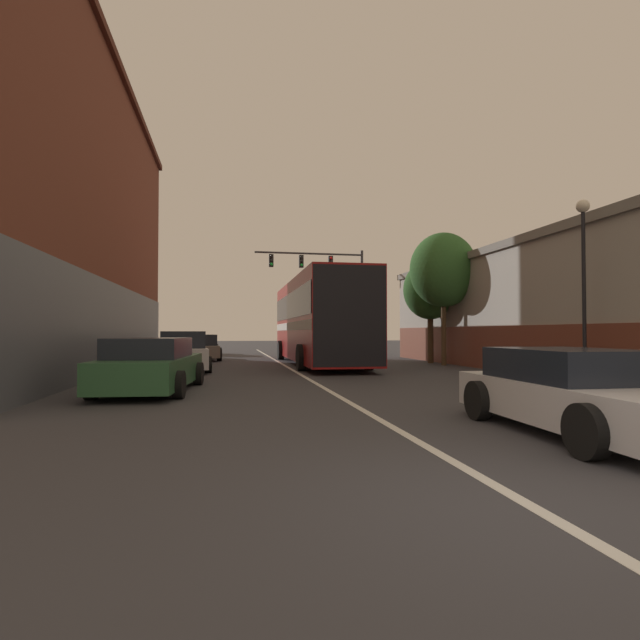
{
  "coord_description": "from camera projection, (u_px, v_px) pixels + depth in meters",
  "views": [
    {
      "loc": [
        -2.49,
        -3.65,
        1.45
      ],
      "look_at": [
        1.27,
        16.33,
        1.94
      ],
      "focal_mm": 28.0,
      "sensor_mm": 36.0,
      "label": 1
    }
  ],
  "objects": [
    {
      "name": "parked_car_left_mid",
      "position": [
        151.0,
        366.0,
        12.1
      ],
      "size": [
        2.35,
        4.83,
        1.31
      ],
      "rotation": [
        0.0,
        0.0,
        1.48
      ],
      "color": "#285633",
      "rests_on": "ground_plane"
    },
    {
      "name": "street_tree_near",
      "position": [
        443.0,
        270.0,
        21.79
      ],
      "size": [
        2.95,
        2.66,
        5.8
      ],
      "color": "#4C3823",
      "rests_on": "ground_plane"
    },
    {
      "name": "ground_plane",
      "position": [
        540.0,
        512.0,
        4.01
      ],
      "size": [
        160.0,
        160.0,
        0.0
      ],
      "primitive_type": "plane",
      "color": "#38383D"
    },
    {
      "name": "lane_center_line",
      "position": [
        290.0,
        369.0,
        19.68
      ],
      "size": [
        0.14,
        43.89,
        0.01
      ],
      "color": "silver",
      "rests_on": "ground_plane"
    },
    {
      "name": "parked_car_left_far",
      "position": [
        183.0,
        352.0,
        18.72
      ],
      "size": [
        2.27,
        4.76,
        1.48
      ],
      "rotation": [
        0.0,
        0.0,
        1.66
      ],
      "color": "silver",
      "rests_on": "ground_plane"
    },
    {
      "name": "parked_car_left_distant",
      "position": [
        203.0,
        345.0,
        32.31
      ],
      "size": [
        2.02,
        3.89,
        1.29
      ],
      "rotation": [
        0.0,
        0.0,
        1.59
      ],
      "color": "silver",
      "rests_on": "ground_plane"
    },
    {
      "name": "traffic_signal_gantry",
      "position": [
        328.0,
        277.0,
        32.25
      ],
      "size": [
        7.1,
        0.36,
        6.81
      ],
      "color": "#333338",
      "rests_on": "ground_plane"
    },
    {
      "name": "bus",
      "position": [
        318.0,
        318.0,
        22.71
      ],
      "size": [
        3.0,
        12.7,
        3.76
      ],
      "rotation": [
        0.0,
        0.0,
        1.56
      ],
      "color": "maroon",
      "rests_on": "ground_plane"
    },
    {
      "name": "parked_car_left_near",
      "position": [
        200.0,
        348.0,
        25.91
      ],
      "size": [
        2.3,
        4.66,
        1.32
      ],
      "rotation": [
        0.0,
        0.0,
        1.68
      ],
      "color": "slate",
      "rests_on": "ground_plane"
    },
    {
      "name": "street_lamp",
      "position": [
        584.0,
        273.0,
        13.11
      ],
      "size": [
        0.34,
        0.34,
        4.95
      ],
      "color": "black",
      "rests_on": "ground_plane"
    },
    {
      "name": "hatchback_foreground",
      "position": [
        575.0,
        392.0,
        7.13
      ],
      "size": [
        2.01,
        4.25,
        1.2
      ],
      "rotation": [
        0.0,
        0.0,
        1.54
      ],
      "color": "silver",
      "rests_on": "ground_plane"
    },
    {
      "name": "street_tree_far",
      "position": [
        430.0,
        290.0,
        23.43
      ],
      "size": [
        2.55,
        2.29,
        4.85
      ],
      "color": "#4C3823",
      "rests_on": "ground_plane"
    },
    {
      "name": "building_right_storefront",
      "position": [
        557.0,
        305.0,
        19.88
      ],
      "size": [
        6.28,
        20.25,
        4.8
      ],
      "color": "#9E998E",
      "rests_on": "ground_plane"
    }
  ]
}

